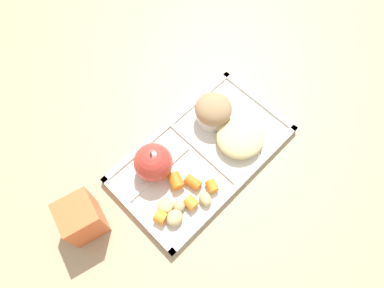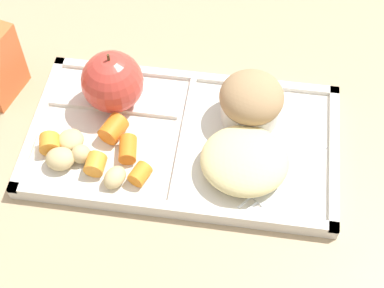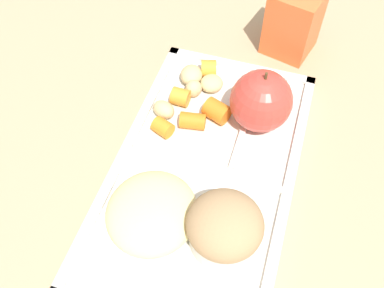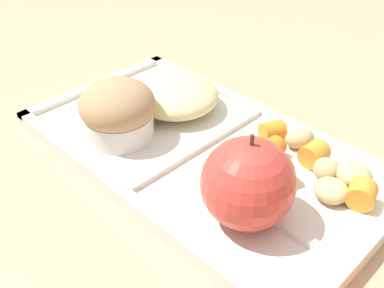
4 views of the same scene
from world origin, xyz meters
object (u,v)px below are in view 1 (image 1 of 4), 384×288
at_px(lunch_tray, 202,155).
at_px(milk_carton, 82,218).
at_px(bran_muffin, 213,111).
at_px(plastic_fork, 257,131).
at_px(green_apple, 153,162).

distance_m(lunch_tray, milk_carton, 0.28).
relative_size(lunch_tray, milk_carton, 3.85).
height_order(bran_muffin, plastic_fork, bran_muffin).
xyz_separation_m(green_apple, plastic_fork, (0.23, -0.10, -0.04)).
bearing_deg(plastic_fork, green_apple, 156.86).
height_order(green_apple, plastic_fork, green_apple).
bearing_deg(bran_muffin, milk_carton, 177.91).
distance_m(lunch_tray, plastic_fork, 0.14).
distance_m(plastic_fork, milk_carton, 0.42).
bearing_deg(milk_carton, plastic_fork, -0.90).
bearing_deg(lunch_tray, plastic_fork, -21.59).
xyz_separation_m(lunch_tray, plastic_fork, (0.13, -0.05, 0.01)).
bearing_deg(plastic_fork, bran_muffin, 115.55).
relative_size(green_apple, plastic_fork, 0.74).
xyz_separation_m(plastic_fork, milk_carton, (-0.40, 0.11, 0.04)).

